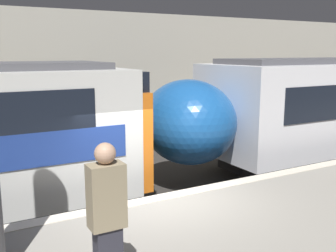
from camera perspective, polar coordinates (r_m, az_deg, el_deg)
ground_plane at (r=7.90m, az=-1.56°, el=-16.92°), size 120.00×120.00×0.00m
station_rear_barrier at (r=13.45m, az=-15.21°, el=5.41°), size 50.00×0.15×5.02m
person_waiting at (r=4.34m, az=-8.84°, el=-12.91°), size 0.38×0.24×1.73m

